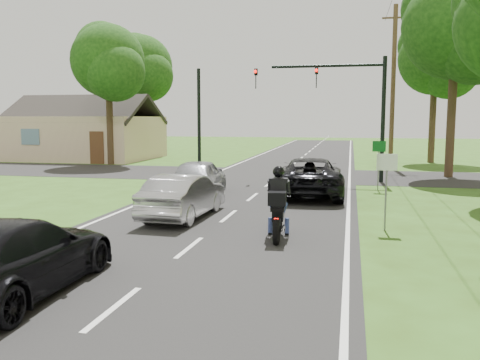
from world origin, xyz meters
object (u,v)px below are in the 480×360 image
silver_sedan (184,196)px  sign_white (387,173)px  motorcycle_rider (278,210)px  silver_suv (199,177)px  dark_car_behind (14,256)px  utility_pole_far (393,86)px  sign_green (379,153)px  dark_suv (310,177)px  traffic_signal (344,96)px

silver_sedan → sign_white: size_ratio=1.95×
motorcycle_rider → silver_sedan: (-3.25, 2.04, -0.05)m
silver_suv → dark_car_behind: 11.96m
silver_sedan → sign_white: sign_white is taller
silver_suv → motorcycle_rider: bearing=117.3°
sign_white → silver_sedan: bearing=175.1°
dark_car_behind → utility_pole_far: (8.19, 25.75, 4.39)m
sign_green → motorcycle_rider: bearing=-107.3°
silver_suv → sign_white: size_ratio=2.02×
motorcycle_rider → utility_pole_far: 21.42m
silver_suv → utility_pole_far: size_ratio=0.43×
dark_suv → silver_suv: 4.46m
silver_sedan → silver_suv: (-0.94, 4.72, 0.05)m
silver_suv → silver_sedan: bearing=96.8°
motorcycle_rider → dark_suv: size_ratio=0.40×
dark_car_behind → sign_white: sign_white is taller
dark_suv → traffic_signal: traffic_signal is taller
silver_sedan → sign_green: sign_green is taller
dark_suv → sign_white: (2.55, -5.91, 0.82)m
sign_white → sign_green: bearing=88.6°
dark_suv → sign_green: bearing=-146.2°
silver_sedan → utility_pole_far: size_ratio=0.41×
motorcycle_rider → dark_car_behind: bearing=-131.9°
silver_suv → sign_green: 7.72m
sign_white → utility_pole_far: bearing=85.5°
silver_suv → utility_pole_far: bearing=-125.9°
utility_pole_far → sign_green: 11.63m
sign_white → sign_green: (0.20, 8.00, 0.00)m
silver_sedan → dark_car_behind: dark_car_behind is taller
motorcycle_rider → sign_green: sign_green is taller
silver_sedan → dark_car_behind: 7.28m
silver_suv → sign_green: sign_green is taller
dark_suv → dark_car_behind: bearing=68.4°
silver_suv → dark_car_behind: size_ratio=0.91×
dark_car_behind → sign_white: 9.53m
silver_sedan → silver_suv: bearing=-76.1°
dark_suv → traffic_signal: size_ratio=0.86×
dark_suv → utility_pole_far: (4.05, 13.11, 4.31)m
dark_car_behind → traffic_signal: traffic_signal is taller
silver_suv → dark_car_behind: (0.26, -11.96, -0.04)m
motorcycle_rider → silver_sedan: 3.83m
motorcycle_rider → sign_green: size_ratio=1.04×
dark_car_behind → traffic_signal: size_ratio=0.74×
silver_suv → traffic_signal: (5.59, 5.79, 3.40)m
motorcycle_rider → sign_white: bearing=23.8°
motorcycle_rider → utility_pole_far: size_ratio=0.22×
motorcycle_rider → silver_suv: bearing=116.8°
motorcycle_rider → silver_sedan: motorcycle_rider is taller
dark_car_behind → utility_pole_far: 27.38m
dark_car_behind → sign_green: bearing=-116.8°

